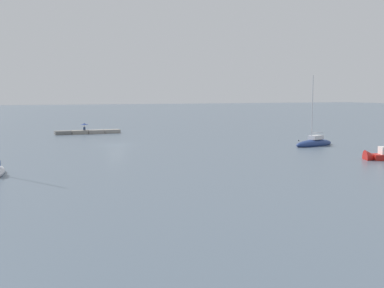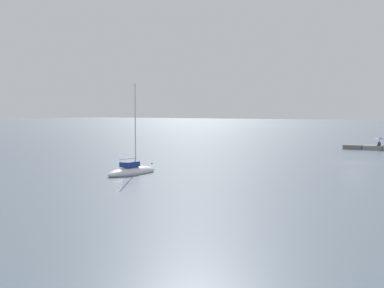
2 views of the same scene
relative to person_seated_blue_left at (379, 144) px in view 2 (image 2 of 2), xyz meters
The scene contains 5 objects.
ground_plane 21.35m from the person_seated_blue_left, 91.61° to the left, with size 500.00×500.00×0.00m, color slate.
seawall_pier 0.84m from the person_seated_blue_left, behind, with size 11.69×1.96×0.66m.
person_seated_blue_left is the anchor object (origin of this frame).
umbrella_open_navy 0.87m from the person_seated_blue_left, 105.90° to the right, with size 1.40×1.40×1.30m.
sailboat_white_near 45.12m from the person_seated_blue_left, 69.41° to the left, with size 2.65×6.37×8.93m.
Camera 2 is at (-11.96, 61.19, 6.20)m, focal length 48.55 mm.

